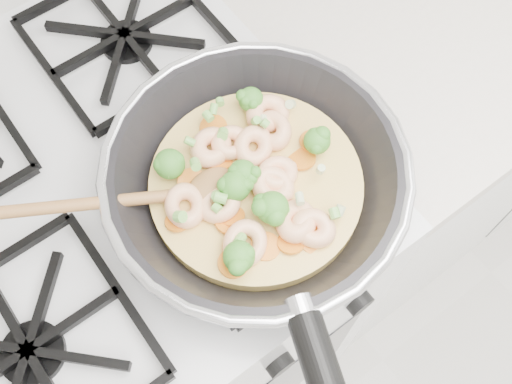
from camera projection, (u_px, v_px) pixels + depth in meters
stove at (146, 283)px, 1.14m from camera, size 0.60×0.60×0.92m
counter_right at (450, 79)px, 1.35m from camera, size 1.00×0.60×0.90m
skillet at (256, 184)px, 0.67m from camera, size 0.48×0.49×0.11m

